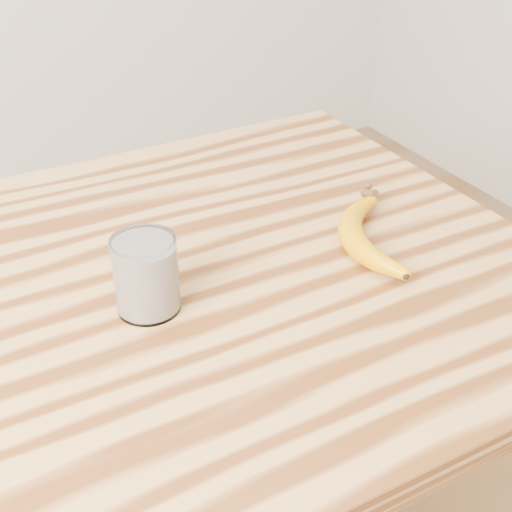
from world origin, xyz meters
TOP-DOWN VIEW (x-y plane):
  - table at (0.00, 0.00)m, footprint 1.20×0.80m
  - smoothie_glass at (0.06, -0.04)m, footprint 0.08×0.08m
  - banana at (0.35, -0.05)m, footprint 0.21×0.30m

SIDE VIEW (x-z plane):
  - table at x=0.00m, z-range 0.32..1.22m
  - banana at x=0.35m, z-range 0.90..0.93m
  - smoothie_glass at x=0.06m, z-range 0.90..1.00m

